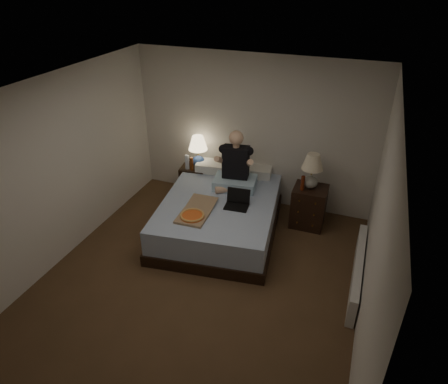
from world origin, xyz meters
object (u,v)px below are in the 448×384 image
at_px(radiator, 357,271).
at_px(water_bottle, 187,162).
at_px(person, 235,161).
at_px(laptop, 237,200).
at_px(beer_bottle_left, 192,164).
at_px(beer_bottle_right, 303,183).
at_px(bed, 220,214).
at_px(pizza_box, 192,216).
at_px(lamp_left, 198,151).
at_px(nightstand_left, 195,181).
at_px(lamp_right, 312,171).
at_px(nightstand_right, 309,206).
at_px(soda_can, 202,168).

bearing_deg(radiator, water_bottle, 157.65).
bearing_deg(person, laptop, -77.16).
relative_size(beer_bottle_left, beer_bottle_right, 1.00).
height_order(bed, pizza_box, pizza_box).
distance_m(bed, lamp_left, 1.26).
bearing_deg(lamp_left, bed, -49.48).
xyz_separation_m(beer_bottle_right, person, (-1.04, -0.10, 0.24)).
distance_m(lamp_left, person, 0.95).
height_order(lamp_left, water_bottle, lamp_left).
bearing_deg(radiator, beer_bottle_left, 157.24).
relative_size(nightstand_left, beer_bottle_left, 2.49).
distance_m(nightstand_left, lamp_right, 2.14).
xyz_separation_m(bed, laptop, (0.31, -0.15, 0.40)).
distance_m(bed, nightstand_left, 1.13).
relative_size(pizza_box, radiator, 0.47).
height_order(laptop, radiator, laptop).
bearing_deg(nightstand_right, lamp_right, 149.57).
bearing_deg(beer_bottle_right, nightstand_left, 171.26).
relative_size(nightstand_left, person, 0.62).
xyz_separation_m(nightstand_right, pizza_box, (-1.42, -1.25, 0.26)).
xyz_separation_m(person, radiator, (2.00, -0.93, -0.82)).
height_order(person, pizza_box, person).
xyz_separation_m(nightstand_left, water_bottle, (-0.08, -0.11, 0.41)).
height_order(laptop, pizza_box, laptop).
xyz_separation_m(beer_bottle_left, laptop, (1.10, -0.83, -0.02)).
distance_m(beer_bottle_right, person, 1.07).
bearing_deg(bed, nightstand_right, 18.18).
height_order(water_bottle, radiator, water_bottle).
xyz_separation_m(nightstand_left, lamp_right, (2.03, -0.19, 0.65)).
relative_size(soda_can, beer_bottle_left, 0.43).
xyz_separation_m(nightstand_left, radiator, (2.89, -1.33, -0.09)).
distance_m(soda_can, beer_bottle_right, 1.76).
bearing_deg(bed, nightstand_left, 126.92).
bearing_deg(water_bottle, beer_bottle_left, -8.47).
relative_size(nightstand_left, pizza_box, 0.75).
relative_size(water_bottle, beer_bottle_right, 1.09).
relative_size(nightstand_right, lamp_right, 1.18).
height_order(nightstand_left, person, person).
relative_size(bed, nightstand_right, 3.34).
bearing_deg(beer_bottle_right, nightstand_right, 39.53).
bearing_deg(beer_bottle_left, lamp_left, 72.13).
relative_size(water_bottle, radiator, 0.16).
bearing_deg(lamp_left, beer_bottle_left, -107.87).
bearing_deg(nightstand_right, person, -170.61).
height_order(lamp_left, soda_can, lamp_left).
distance_m(pizza_box, radiator, 2.30).
xyz_separation_m(soda_can, person, (0.70, -0.32, 0.39)).
distance_m(lamp_right, person, 1.16).
bearing_deg(soda_can, person, -24.84).
bearing_deg(water_bottle, pizza_box, -62.20).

